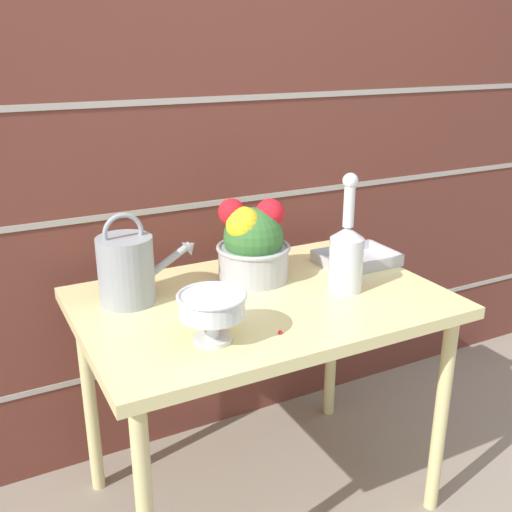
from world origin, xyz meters
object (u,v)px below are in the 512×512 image
watering_can (127,268)px  glass_decanter (346,253)px  crystal_pedestal_bowl (212,307)px  flower_planter (253,243)px  wire_tray (356,260)px

watering_can → glass_decanter: size_ratio=0.84×
watering_can → crystal_pedestal_bowl: (0.12, -0.34, -0.01)m
crystal_pedestal_bowl → glass_decanter: size_ratio=0.49×
glass_decanter → flower_planter: bearing=134.7°
crystal_pedestal_bowl → watering_can: bearing=109.4°
flower_planter → glass_decanter: size_ratio=0.73×
crystal_pedestal_bowl → glass_decanter: 0.51m
watering_can → wire_tray: bearing=-3.3°
crystal_pedestal_bowl → flower_planter: flower_planter is taller
watering_can → wire_tray: watering_can is taller
glass_decanter → crystal_pedestal_bowl: bearing=-166.6°
watering_can → glass_decanter: bearing=-19.8°
flower_planter → glass_decanter: 0.30m
glass_decanter → wire_tray: 0.27m
watering_can → flower_planter: watering_can is taller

